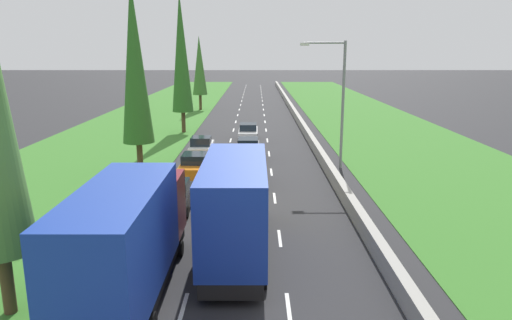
{
  "coord_description": "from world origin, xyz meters",
  "views": [
    {
      "loc": [
        0.67,
        0.88,
        8.34
      ],
      "look_at": [
        0.66,
        31.89,
        1.13
      ],
      "focal_mm": 33.15,
      "sensor_mm": 36.0,
      "label": 1
    }
  ],
  "objects_px": {
    "poplar_tree_third": "(181,53)",
    "white_sedan_centre_lane": "(248,132)",
    "poplar_tree_fourth": "(200,66)",
    "street_light_mast": "(339,96)",
    "orange_sedan_left_lane": "(195,165)",
    "poplar_tree_second": "(135,63)",
    "black_hatchback_left_lane": "(175,196)",
    "blue_box_truck_centre_lane": "(236,204)",
    "grey_sedan_centre_lane": "(248,148)",
    "black_sedan_centre_lane": "(245,172)",
    "white_hatchback_left_lane_fifth": "(202,147)",
    "blue_box_truck_left_lane": "(129,239)"
  },
  "relations": [
    {
      "from": "poplar_tree_third",
      "to": "white_sedan_centre_lane",
      "type": "bearing_deg",
      "value": -33.76
    },
    {
      "from": "poplar_tree_fourth",
      "to": "street_light_mast",
      "type": "relative_size",
      "value": 1.15
    },
    {
      "from": "poplar_tree_third",
      "to": "orange_sedan_left_lane",
      "type": "bearing_deg",
      "value": -79.14
    },
    {
      "from": "poplar_tree_second",
      "to": "street_light_mast",
      "type": "distance_m",
      "value": 14.1
    },
    {
      "from": "black_hatchback_left_lane",
      "to": "street_light_mast",
      "type": "distance_m",
      "value": 14.53
    },
    {
      "from": "black_hatchback_left_lane",
      "to": "blue_box_truck_centre_lane",
      "type": "distance_m",
      "value": 6.54
    },
    {
      "from": "black_hatchback_left_lane",
      "to": "grey_sedan_centre_lane",
      "type": "xyz_separation_m",
      "value": [
        3.7,
        12.5,
        -0.02
      ]
    },
    {
      "from": "white_sedan_centre_lane",
      "to": "poplar_tree_third",
      "type": "bearing_deg",
      "value": 146.24
    },
    {
      "from": "white_sedan_centre_lane",
      "to": "poplar_tree_third",
      "type": "relative_size",
      "value": 0.32
    },
    {
      "from": "white_sedan_centre_lane",
      "to": "poplar_tree_second",
      "type": "bearing_deg",
      "value": -120.77
    },
    {
      "from": "black_sedan_centre_lane",
      "to": "grey_sedan_centre_lane",
      "type": "bearing_deg",
      "value": 89.33
    },
    {
      "from": "poplar_tree_second",
      "to": "white_sedan_centre_lane",
      "type": "bearing_deg",
      "value": 59.23
    },
    {
      "from": "street_light_mast",
      "to": "poplar_tree_second",
      "type": "bearing_deg",
      "value": -173.6
    },
    {
      "from": "blue_box_truck_centre_lane",
      "to": "poplar_tree_second",
      "type": "xyz_separation_m",
      "value": [
        -7.2,
        13.28,
        5.36
      ]
    },
    {
      "from": "white_hatchback_left_lane_fifth",
      "to": "poplar_tree_fourth",
      "type": "distance_m",
      "value": 31.67
    },
    {
      "from": "grey_sedan_centre_lane",
      "to": "poplar_tree_fourth",
      "type": "bearing_deg",
      "value": 103.2
    },
    {
      "from": "grey_sedan_centre_lane",
      "to": "poplar_tree_second",
      "type": "xyz_separation_m",
      "value": [
        -7.41,
        -4.58,
        6.73
      ]
    },
    {
      "from": "orange_sedan_left_lane",
      "to": "black_hatchback_left_lane",
      "type": "bearing_deg",
      "value": -91.67
    },
    {
      "from": "white_hatchback_left_lane_fifth",
      "to": "grey_sedan_centre_lane",
      "type": "height_order",
      "value": "white_hatchback_left_lane_fifth"
    },
    {
      "from": "black_sedan_centre_lane",
      "to": "white_sedan_centre_lane",
      "type": "distance_m",
      "value": 15.13
    },
    {
      "from": "blue_box_truck_centre_lane",
      "to": "street_light_mast",
      "type": "distance_m",
      "value": 16.53
    },
    {
      "from": "white_sedan_centre_lane",
      "to": "poplar_tree_third",
      "type": "distance_m",
      "value": 10.94
    },
    {
      "from": "poplar_tree_third",
      "to": "black_sedan_centre_lane",
      "type": "bearing_deg",
      "value": -70.86
    },
    {
      "from": "black_hatchback_left_lane",
      "to": "poplar_tree_second",
      "type": "bearing_deg",
      "value": 115.15
    },
    {
      "from": "white_hatchback_left_lane_fifth",
      "to": "blue_box_truck_left_lane",
      "type": "bearing_deg",
      "value": -89.85
    },
    {
      "from": "blue_box_truck_centre_lane",
      "to": "street_light_mast",
      "type": "xyz_separation_m",
      "value": [
        6.63,
        14.83,
        3.05
      ]
    },
    {
      "from": "blue_box_truck_centre_lane",
      "to": "black_sedan_centre_lane",
      "type": "relative_size",
      "value": 2.09
    },
    {
      "from": "grey_sedan_centre_lane",
      "to": "black_hatchback_left_lane",
      "type": "bearing_deg",
      "value": -106.48
    },
    {
      "from": "blue_box_truck_centre_lane",
      "to": "poplar_tree_third",
      "type": "bearing_deg",
      "value": 102.56
    },
    {
      "from": "blue_box_truck_left_lane",
      "to": "white_hatchback_left_lane_fifth",
      "type": "relative_size",
      "value": 2.41
    },
    {
      "from": "black_sedan_centre_lane",
      "to": "poplar_tree_second",
      "type": "relative_size",
      "value": 0.35
    },
    {
      "from": "poplar_tree_second",
      "to": "street_light_mast",
      "type": "bearing_deg",
      "value": 6.4
    },
    {
      "from": "black_sedan_centre_lane",
      "to": "grey_sedan_centre_lane",
      "type": "relative_size",
      "value": 1.0
    },
    {
      "from": "white_sedan_centre_lane",
      "to": "poplar_tree_third",
      "type": "xyz_separation_m",
      "value": [
        -6.8,
        4.54,
        7.27
      ]
    },
    {
      "from": "white_hatchback_left_lane_fifth",
      "to": "white_sedan_centre_lane",
      "type": "distance_m",
      "value": 8.17
    },
    {
      "from": "blue_box_truck_centre_lane",
      "to": "poplar_tree_third",
      "type": "xyz_separation_m",
      "value": [
        -6.7,
        30.08,
        5.9
      ]
    },
    {
      "from": "black_hatchback_left_lane",
      "to": "black_sedan_centre_lane",
      "type": "xyz_separation_m",
      "value": [
        3.61,
        5.03,
        -0.02
      ]
    },
    {
      "from": "white_sedan_centre_lane",
      "to": "poplar_tree_second",
      "type": "xyz_separation_m",
      "value": [
        -7.3,
        -12.25,
        6.73
      ]
    },
    {
      "from": "black_hatchback_left_lane",
      "to": "street_light_mast",
      "type": "xyz_separation_m",
      "value": [
        10.11,
        9.46,
        4.4
      ]
    },
    {
      "from": "black_sedan_centre_lane",
      "to": "poplar_tree_third",
      "type": "height_order",
      "value": "poplar_tree_third"
    },
    {
      "from": "black_hatchback_left_lane",
      "to": "street_light_mast",
      "type": "relative_size",
      "value": 0.43
    },
    {
      "from": "poplar_tree_third",
      "to": "grey_sedan_centre_lane",
      "type": "bearing_deg",
      "value": -60.48
    },
    {
      "from": "black_hatchback_left_lane",
      "to": "poplar_tree_third",
      "type": "relative_size",
      "value": 0.28
    },
    {
      "from": "poplar_tree_second",
      "to": "poplar_tree_third",
      "type": "xyz_separation_m",
      "value": [
        0.5,
        16.8,
        0.54
      ]
    },
    {
      "from": "blue_box_truck_left_lane",
      "to": "black_hatchback_left_lane",
      "type": "bearing_deg",
      "value": 90.25
    },
    {
      "from": "blue_box_truck_left_lane",
      "to": "blue_box_truck_centre_lane",
      "type": "distance_m",
      "value": 5.11
    },
    {
      "from": "white_sedan_centre_lane",
      "to": "poplar_tree_fourth",
      "type": "distance_m",
      "value": 25.32
    },
    {
      "from": "white_sedan_centre_lane",
      "to": "street_light_mast",
      "type": "xyz_separation_m",
      "value": [
        6.53,
        -10.7,
        4.42
      ]
    },
    {
      "from": "black_hatchback_left_lane",
      "to": "street_light_mast",
      "type": "bearing_deg",
      "value": 43.1
    },
    {
      "from": "black_hatchback_left_lane",
      "to": "grey_sedan_centre_lane",
      "type": "height_order",
      "value": "black_hatchback_left_lane"
    }
  ]
}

